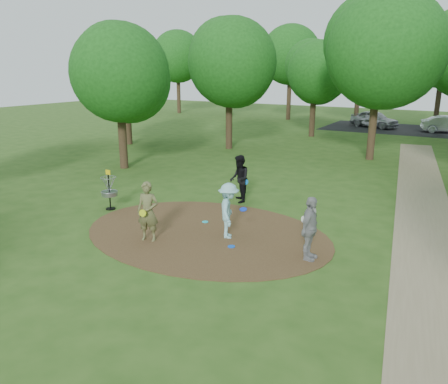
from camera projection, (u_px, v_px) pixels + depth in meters
The scene contains 14 objects.
ground at pixel (206, 233), 14.30m from camera, with size 100.00×100.00×0.00m, color #2D5119.
dirt_clearing at pixel (206, 233), 14.30m from camera, with size 8.40×8.40×0.02m, color #47301C.
footpath at pixel (428, 251), 12.84m from camera, with size 2.00×40.00×0.01m, color #8C7A5B.
parking_lot at pixel (407, 129), 38.34m from camera, with size 14.00×8.00×0.01m, color black.
player_observer_with_disc at pixel (148, 212), 13.43m from camera, with size 0.80×0.67×1.89m.
player_throwing_with_disc at pixel (229, 211), 13.69m from camera, with size 1.23×1.33×1.78m.
player_walking_with_disc at pixel (239, 179), 17.38m from camera, with size 1.12×1.17×1.90m.
player_waiting_with_disc at pixel (310, 229), 12.07m from camera, with size 0.49×1.08×1.84m.
disc_ground_cyan at pixel (205, 222), 15.25m from camera, with size 0.22×0.22×0.02m, color #1BC7DD.
disc_ground_blue at pixel (231, 246), 13.14m from camera, with size 0.22×0.22×0.02m, color blue.
car_left at pixel (374, 119), 39.51m from camera, with size 1.77×4.39×1.50m, color #95979C.
car_right at pixel (448, 125), 36.14m from camera, with size 1.47×4.21×1.39m, color #AEB3B6.
disc_golf_basket at pixel (109, 187), 16.48m from camera, with size 0.63×0.63×1.54m.
tree_ring at pixel (362, 67), 19.90m from camera, with size 37.40×45.19×9.16m.
Camera 1 is at (7.21, -11.30, 5.21)m, focal length 35.00 mm.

